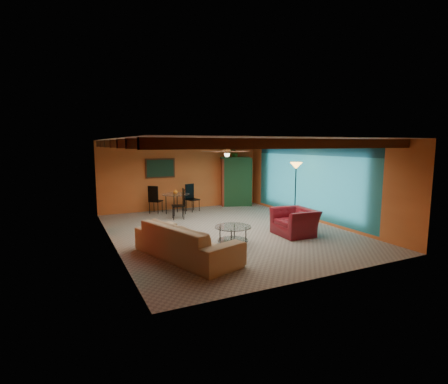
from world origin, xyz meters
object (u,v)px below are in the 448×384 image
coffee_table (233,235)px  potted_plant (235,153)px  sofa (186,241)px  dining_table (176,200)px  armoire (235,182)px  floor_lamp (295,192)px  vase (175,183)px  armchair (295,222)px

coffee_table → potted_plant: bearing=61.9°
sofa → coffee_table: sofa is taller
coffee_table → dining_table: bearing=92.1°
armoire → potted_plant: bearing=0.0°
floor_lamp → vase: size_ratio=11.31×
armoire → floor_lamp: (0.45, -3.49, 0.00)m
potted_plant → vase: 3.09m
armoire → dining_table: bearing=-147.2°
dining_table → armoire: armoire is taller
sofa → floor_lamp: floor_lamp is taller
sofa → vase: vase is taller
armchair → coffee_table: (-2.02, -0.06, -0.13)m
sofa → coffee_table: bearing=-90.2°
coffee_table → dining_table: size_ratio=0.47×
dining_table → floor_lamp: 4.33m
armchair → dining_table: dining_table is taller
sofa → dining_table: (1.28, 4.78, 0.13)m
dining_table → floor_lamp: floor_lamp is taller
dining_table → vase: 0.62m
sofa → potted_plant: 7.06m
vase → dining_table: bearing=0.0°
sofa → coffee_table: (1.43, 0.48, -0.16)m
armchair → armoire: armoire is taller
armchair → vase: 4.82m
armchair → potted_plant: 5.29m
floor_lamp → vase: floor_lamp is taller
armchair → sofa: bearing=-79.5°
armchair → vase: (-2.18, 4.24, 0.77)m
armoire → floor_lamp: floor_lamp is taller
coffee_table → potted_plant: potted_plant is taller
armchair → vase: size_ratio=6.57×
armchair → floor_lamp: floor_lamp is taller
coffee_table → armchair: bearing=1.8°
coffee_table → armoire: size_ratio=0.48×
floor_lamp → potted_plant: 3.72m
dining_table → potted_plant: (2.81, 0.68, 1.69)m
dining_table → armoire: bearing=13.5°
armchair → potted_plant: potted_plant is taller
sofa → armchair: (3.45, 0.54, -0.02)m
coffee_table → floor_lamp: bearing=25.6°
coffee_table → potted_plant: 5.98m
sofa → potted_plant: bearing=-55.5°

